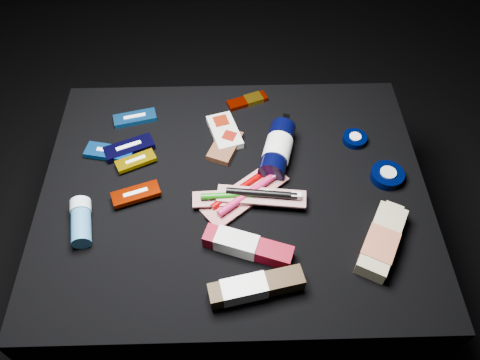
{
  "coord_description": "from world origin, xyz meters",
  "views": [
    {
      "loc": [
        -0.0,
        -0.71,
        1.36
      ],
      "look_at": [
        0.01,
        0.01,
        0.42
      ],
      "focal_mm": 35.0,
      "sensor_mm": 36.0,
      "label": 1
    }
  ],
  "objects_px": {
    "bodywash_bottle": "(381,242)",
    "lotion_bottle": "(278,149)",
    "toothpaste_carton_red": "(244,245)",
    "deodorant_stick": "(81,221)"
  },
  "relations": [
    {
      "from": "deodorant_stick",
      "to": "toothpaste_carton_red",
      "type": "bearing_deg",
      "value": -21.72
    },
    {
      "from": "bodywash_bottle",
      "to": "deodorant_stick",
      "type": "relative_size",
      "value": 1.62
    },
    {
      "from": "deodorant_stick",
      "to": "lotion_bottle",
      "type": "bearing_deg",
      "value": 12.08
    },
    {
      "from": "lotion_bottle",
      "to": "bodywash_bottle",
      "type": "xyz_separation_m",
      "value": [
        0.22,
        -0.28,
        -0.01
      ]
    },
    {
      "from": "bodywash_bottle",
      "to": "deodorant_stick",
      "type": "height_order",
      "value": "deodorant_stick"
    },
    {
      "from": "toothpaste_carton_red",
      "to": "bodywash_bottle",
      "type": "bearing_deg",
      "value": 19.31
    },
    {
      "from": "bodywash_bottle",
      "to": "lotion_bottle",
      "type": "bearing_deg",
      "value": 156.44
    },
    {
      "from": "lotion_bottle",
      "to": "bodywash_bottle",
      "type": "height_order",
      "value": "lotion_bottle"
    },
    {
      "from": "toothpaste_carton_red",
      "to": "lotion_bottle",
      "type": "bearing_deg",
      "value": 90.02
    },
    {
      "from": "lotion_bottle",
      "to": "bodywash_bottle",
      "type": "distance_m",
      "value": 0.35
    }
  ]
}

